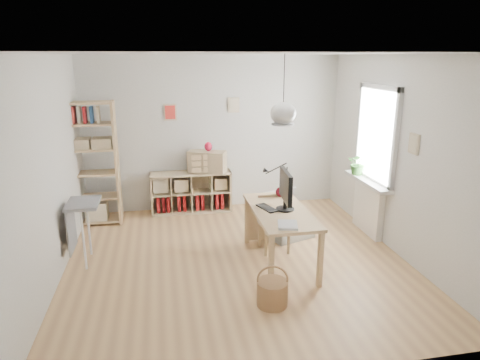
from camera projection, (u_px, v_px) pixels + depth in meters
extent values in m
plane|color=tan|center=(237.00, 261.00, 5.80)|extent=(4.50, 4.50, 0.00)
plane|color=white|center=(214.00, 134.00, 7.55)|extent=(4.50, 0.00, 4.50)
plane|color=white|center=(288.00, 234.00, 3.30)|extent=(4.50, 0.00, 4.50)
plane|color=white|center=(49.00, 173.00, 5.03)|extent=(0.00, 4.50, 4.50)
plane|color=white|center=(399.00, 157.00, 5.83)|extent=(0.00, 4.50, 4.50)
plane|color=white|center=(236.00, 54.00, 5.05)|extent=(4.50, 4.50, 0.00)
cylinder|color=black|center=(284.00, 83.00, 5.10)|extent=(0.01, 0.01, 0.68)
ellipsoid|color=white|center=(283.00, 113.00, 5.20)|extent=(0.32, 0.32, 0.27)
cube|color=white|center=(378.00, 135.00, 6.34)|extent=(0.03, 1.00, 1.30)
cube|color=silver|center=(395.00, 142.00, 5.82)|extent=(0.06, 0.08, 1.46)
cube|color=silver|center=(360.00, 129.00, 6.84)|extent=(0.06, 0.08, 1.46)
cube|color=silver|center=(380.00, 87.00, 6.14)|extent=(0.06, 1.16, 0.08)
cube|color=silver|center=(372.00, 179.00, 6.52)|extent=(0.06, 1.16, 0.08)
cube|color=white|center=(368.00, 208.00, 6.65)|extent=(0.10, 0.80, 0.80)
cube|color=silver|center=(368.00, 182.00, 6.52)|extent=(0.22, 1.20, 0.06)
cube|color=tan|center=(280.00, 211.00, 5.56)|extent=(0.70, 1.50, 0.04)
cube|color=tan|center=(271.00, 264.00, 4.95)|extent=(0.06, 0.06, 0.71)
cube|color=tan|center=(247.00, 220.00, 6.27)|extent=(0.06, 0.06, 0.71)
cube|color=tan|center=(320.00, 260.00, 5.05)|extent=(0.06, 0.06, 0.71)
cube|color=tan|center=(286.00, 217.00, 6.38)|extent=(0.06, 0.06, 0.71)
cube|color=tan|center=(192.00, 210.00, 7.64)|extent=(1.40, 0.38, 0.03)
cube|color=tan|center=(191.00, 173.00, 7.45)|extent=(1.40, 0.38, 0.03)
cube|color=tan|center=(152.00, 194.00, 7.43)|extent=(0.03, 0.38, 0.72)
cube|color=tan|center=(229.00, 190.00, 7.67)|extent=(0.03, 0.38, 0.72)
cube|color=tan|center=(190.00, 189.00, 7.72)|extent=(1.40, 0.02, 0.72)
cube|color=maroon|center=(158.00, 203.00, 7.51)|extent=(0.06, 0.26, 0.30)
cube|color=maroon|center=(164.00, 202.00, 7.53)|extent=(0.05, 0.26, 0.30)
cube|color=maroon|center=(168.00, 202.00, 7.54)|extent=(0.05, 0.26, 0.30)
cube|color=maroon|center=(179.00, 202.00, 7.58)|extent=(0.05, 0.26, 0.30)
cube|color=maroon|center=(184.00, 201.00, 7.59)|extent=(0.05, 0.26, 0.30)
cube|color=maroon|center=(197.00, 200.00, 7.63)|extent=(0.06, 0.26, 0.30)
cube|color=maroon|center=(202.00, 200.00, 7.65)|extent=(0.06, 0.26, 0.30)
cube|color=maroon|center=(216.00, 199.00, 7.69)|extent=(0.06, 0.26, 0.30)
cube|color=maroon|center=(221.00, 199.00, 7.71)|extent=(0.05, 0.26, 0.30)
cube|color=tan|center=(68.00, 165.00, 6.79)|extent=(0.04, 0.38, 2.00)
cube|color=tan|center=(117.00, 163.00, 6.93)|extent=(0.04, 0.38, 2.00)
cube|color=tan|center=(98.00, 219.00, 7.13)|extent=(0.76, 0.38, 0.03)
cube|color=tan|center=(96.00, 197.00, 7.01)|extent=(0.76, 0.38, 0.03)
cube|color=tan|center=(93.00, 173.00, 6.90)|extent=(0.76, 0.38, 0.03)
cube|color=tan|center=(91.00, 149.00, 6.79)|extent=(0.76, 0.38, 0.03)
cube|color=tan|center=(89.00, 124.00, 6.68)|extent=(0.76, 0.38, 0.03)
cube|color=tan|center=(86.00, 103.00, 6.59)|extent=(0.76, 0.38, 0.03)
cube|color=#2A589B|center=(69.00, 115.00, 6.59)|extent=(0.04, 0.18, 0.26)
cube|color=maroon|center=(74.00, 115.00, 6.60)|extent=(0.04, 0.18, 0.26)
cube|color=beige|center=(80.00, 115.00, 6.62)|extent=(0.04, 0.18, 0.26)
cube|color=maroon|center=(85.00, 115.00, 6.63)|extent=(0.04, 0.18, 0.26)
cube|color=#2A589B|center=(92.00, 115.00, 6.65)|extent=(0.04, 0.18, 0.26)
cube|color=beige|center=(98.00, 114.00, 6.67)|extent=(0.04, 0.18, 0.26)
cube|color=gray|center=(83.00, 203.00, 5.55)|extent=(0.40, 0.55, 0.04)
cylinder|color=white|center=(84.00, 240.00, 5.46)|extent=(0.03, 0.03, 0.82)
cylinder|color=white|center=(89.00, 227.00, 5.88)|extent=(0.03, 0.03, 0.82)
cube|color=gray|center=(71.00, 228.00, 5.61)|extent=(0.02, 0.50, 0.62)
cube|color=gray|center=(274.00, 223.00, 6.01)|extent=(0.40, 0.40, 0.05)
cube|color=tan|center=(266.00, 243.00, 5.88)|extent=(0.03, 0.03, 0.38)
cube|color=tan|center=(260.00, 234.00, 6.19)|extent=(0.03, 0.03, 0.38)
cube|color=tan|center=(288.00, 241.00, 5.95)|extent=(0.03, 0.03, 0.38)
cube|color=tan|center=(281.00, 232.00, 6.26)|extent=(0.03, 0.03, 0.38)
cube|color=tan|center=(271.00, 206.00, 6.11)|extent=(0.38, 0.05, 0.35)
cylinder|color=#A4784A|center=(272.00, 293.00, 4.74)|extent=(0.35, 0.35, 0.29)
torus|color=#A4784A|center=(273.00, 280.00, 4.69)|extent=(0.35, 0.09, 0.35)
cube|color=silver|center=(290.00, 236.00, 6.57)|extent=(0.74, 0.62, 0.02)
cube|color=silver|center=(274.00, 231.00, 6.38)|extent=(0.17, 0.42, 0.33)
cube|color=silver|center=(306.00, 223.00, 6.67)|extent=(0.17, 0.42, 0.33)
cube|color=silver|center=(299.00, 231.00, 6.35)|extent=(0.61, 0.23, 0.33)
cube|color=silver|center=(282.00, 222.00, 6.70)|extent=(0.61, 0.23, 0.33)
cube|color=silver|center=(276.00, 201.00, 6.77)|extent=(0.67, 0.41, 0.41)
sphere|color=yellow|center=(285.00, 225.00, 6.37)|extent=(0.14, 0.14, 0.14)
sphere|color=#185FAE|center=(294.00, 220.00, 6.60)|extent=(0.14, 0.14, 0.14)
sphere|color=red|center=(290.00, 223.00, 6.47)|extent=(0.14, 0.14, 0.14)
sphere|color=green|center=(303.00, 222.00, 6.51)|extent=(0.14, 0.14, 0.14)
cylinder|color=black|center=(285.00, 209.00, 5.55)|extent=(0.24, 0.24, 0.02)
cylinder|color=black|center=(285.00, 204.00, 5.53)|extent=(0.05, 0.05, 0.11)
cube|color=black|center=(286.00, 186.00, 5.46)|extent=(0.11, 0.60, 0.39)
cube|color=black|center=(267.00, 208.00, 5.59)|extent=(0.24, 0.38, 0.02)
cylinder|color=black|center=(286.00, 192.00, 6.20)|extent=(0.06, 0.06, 0.04)
cylinder|color=black|center=(287.00, 180.00, 6.14)|extent=(0.02, 0.02, 0.38)
cone|color=black|center=(266.00, 171.00, 5.96)|extent=(0.09, 0.07, 0.09)
sphere|color=#4F0A16|center=(281.00, 192.00, 6.05)|extent=(0.14, 0.14, 0.14)
cube|color=silver|center=(288.00, 225.00, 5.02)|extent=(0.29, 0.33, 0.03)
cube|color=tan|center=(207.00, 161.00, 7.45)|extent=(0.71, 0.53, 0.37)
ellipsoid|color=#AD0E2A|center=(208.00, 147.00, 7.38)|extent=(0.13, 0.13, 0.16)
imported|color=#2F6726|center=(359.00, 163.00, 6.74)|extent=(0.42, 0.39, 0.37)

